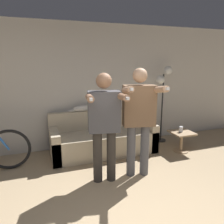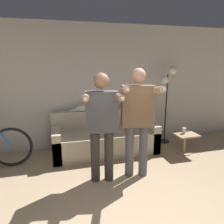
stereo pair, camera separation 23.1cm
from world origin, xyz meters
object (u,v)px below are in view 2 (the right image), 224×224
at_px(cup, 184,131).
at_px(floor_lamp, 168,83).
at_px(side_table, 185,139).
at_px(person_left, 102,120).
at_px(cat, 85,108).
at_px(person_right, 138,115).
at_px(couch, 105,139).

bearing_deg(cup, floor_lamp, 93.34).
distance_m(side_table, cup, 0.18).
distance_m(person_left, cup, 1.98).
xyz_separation_m(person_left, cup, (1.82, 0.60, -0.50)).
distance_m(cat, cup, 2.06).
bearing_deg(floor_lamp, side_table, -84.91).
distance_m(cat, floor_lamp, 1.88).
bearing_deg(side_table, person_right, -155.39).
height_order(person_left, floor_lamp, floor_lamp).
bearing_deg(cat, couch, -40.84).
xyz_separation_m(cat, cup, (1.85, -0.78, -0.42)).
bearing_deg(person_right, cup, 37.63).
bearing_deg(cup, person_left, -161.89).
relative_size(person_left, person_right, 0.96).
bearing_deg(couch, cup, -17.96).
xyz_separation_m(person_left, cat, (-0.03, 1.38, -0.09)).
bearing_deg(person_right, person_left, -167.56).
relative_size(person_left, cat, 3.38).
xyz_separation_m(cat, side_table, (1.88, -0.79, -0.59)).
relative_size(person_right, floor_lamp, 1.00).
xyz_separation_m(person_left, floor_lamp, (1.78, 1.27, 0.38)).
xyz_separation_m(couch, side_table, (1.54, -0.50, 0.03)).
height_order(floor_lamp, cup, floor_lamp).
bearing_deg(side_table, person_left, -162.36).
bearing_deg(cat, person_right, -66.49).
bearing_deg(couch, person_right, -76.51).
relative_size(couch, side_table, 4.77).
bearing_deg(couch, floor_lamp, 7.10).
distance_m(person_left, floor_lamp, 2.22).
relative_size(couch, cup, 18.46).
bearing_deg(person_left, cat, 101.09).
bearing_deg(person_right, cat, 125.80).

